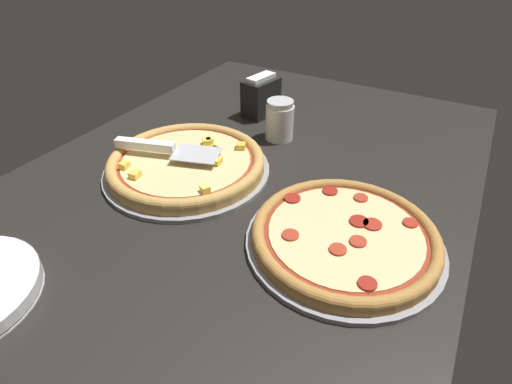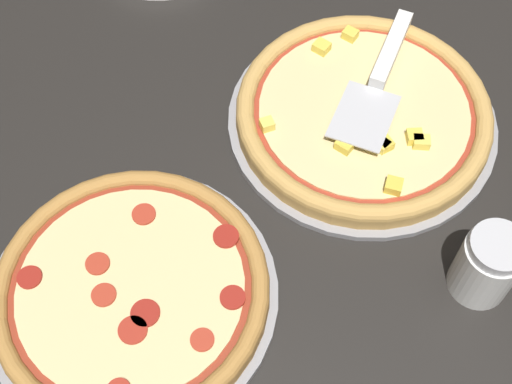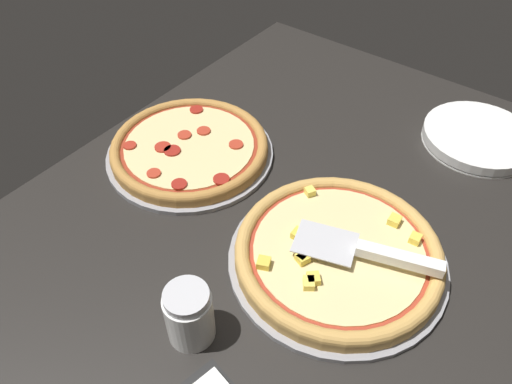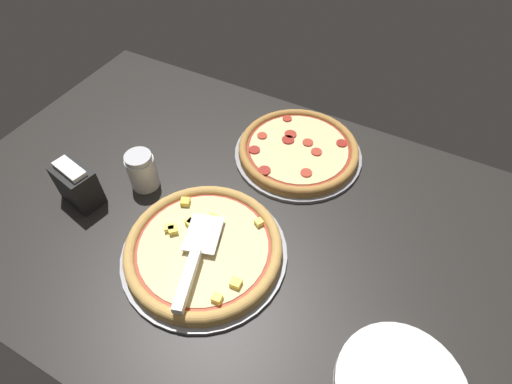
{
  "view_description": "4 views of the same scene",
  "coord_description": "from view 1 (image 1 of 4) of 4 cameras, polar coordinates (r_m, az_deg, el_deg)",
  "views": [
    {
      "loc": [
        63.57,
        39.91,
        50.08
      ],
      "look_at": [
        6.09,
        7.55,
        3.0
      ],
      "focal_mm": 28.0,
      "sensor_mm": 36.0,
      "label": 1
    },
    {
      "loc": [
        -25.09,
        44.47,
        81.38
      ],
      "look_at": [
        6.09,
        7.55,
        3.0
      ],
      "focal_mm": 50.0,
      "sensor_mm": 36.0,
      "label": 2
    },
    {
      "loc": [
        -47.88,
        -33.15,
        70.4
      ],
      "look_at": [
        6.09,
        7.55,
        3.0
      ],
      "focal_mm": 35.0,
      "sensor_mm": 36.0,
      "label": 3
    },
    {
      "loc": [
        36.38,
        -49.72,
        79.65
      ],
      "look_at": [
        6.09,
        7.55,
        3.0
      ],
      "focal_mm": 28.0,
      "sensor_mm": 36.0,
      "label": 4
    }
  ],
  "objects": [
    {
      "name": "napkin_holder",
      "position": [
        1.19,
        0.71,
        13.51
      ],
      "size": [
        11.69,
        8.67,
        11.71
      ],
      "color": "black",
      "rests_on": "ground_plane"
    },
    {
      "name": "pizza_pan_back",
      "position": [
        0.75,
        12.39,
        -7.04
      ],
      "size": [
        35.67,
        35.67,
        1.0
      ],
      "primitive_type": "cylinder",
      "color": "#939399",
      "rests_on": "ground_plane"
    },
    {
      "name": "pizza_pan_front",
      "position": [
        0.94,
        -9.77,
        3.11
      ],
      "size": [
        38.09,
        38.09,
        1.0
      ],
      "primitive_type": "cylinder",
      "color": "#939399",
      "rests_on": "ground_plane"
    },
    {
      "name": "ground_plane",
      "position": [
        0.91,
        -2.25,
        0.83
      ],
      "size": [
        141.93,
        96.8,
        3.6
      ],
      "primitive_type": "cube",
      "color": "black"
    },
    {
      "name": "serving_spatula",
      "position": [
        0.94,
        -13.99,
        6.27
      ],
      "size": [
        12.1,
        24.84,
        2.0
      ],
      "color": "silver",
      "rests_on": "pizza_front"
    },
    {
      "name": "pizza_front",
      "position": [
        0.93,
        -9.89,
        4.21
      ],
      "size": [
        35.8,
        35.8,
        3.75
      ],
      "color": "tan",
      "rests_on": "pizza_pan_front"
    },
    {
      "name": "parmesan_shaker",
      "position": [
        1.05,
        3.39,
        10.2
      ],
      "size": [
        7.36,
        7.36,
        10.5
      ],
      "color": "white",
      "rests_on": "ground_plane"
    },
    {
      "name": "pizza_back",
      "position": [
        0.74,
        12.57,
        -5.97
      ],
      "size": [
        33.53,
        33.53,
        2.76
      ],
      "color": "#B77F3D",
      "rests_on": "pizza_pan_back"
    }
  ]
}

